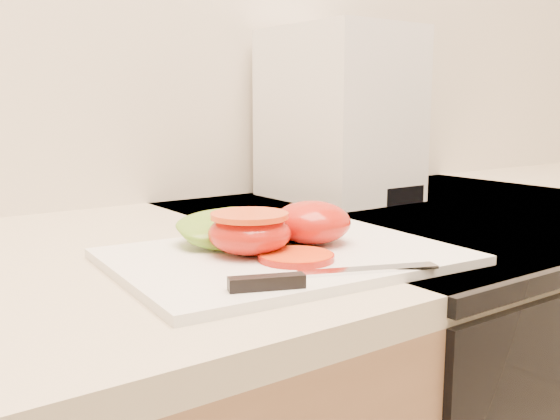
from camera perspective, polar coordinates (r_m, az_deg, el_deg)
cutting_board at (r=0.68m, az=0.49°, el=-4.28°), size 0.38×0.29×0.01m
tomato_half_dome at (r=0.72m, az=2.94°, el=-1.12°), size 0.09×0.09×0.05m
tomato_half_cut at (r=0.67m, az=-2.80°, el=-1.98°), size 0.09×0.09×0.04m
tomato_slice_0 at (r=0.64m, az=1.48°, el=-4.30°), size 0.08×0.08×0.01m
lettuce_leaf_0 at (r=0.73m, az=-3.66°, el=-1.65°), size 0.18×0.13×0.03m
lettuce_leaf_1 at (r=0.76m, az=-0.79°, el=-1.40°), size 0.14×0.11×0.03m
knife at (r=0.57m, az=2.69°, el=-6.14°), size 0.22×0.07×0.01m
appliance at (r=1.13m, az=5.36°, el=8.68°), size 0.20×0.25×0.30m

